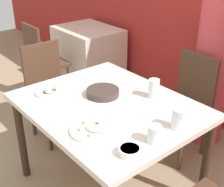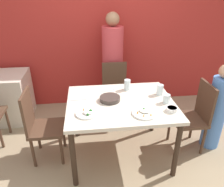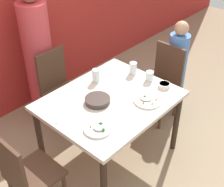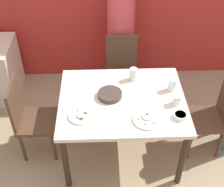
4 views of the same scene
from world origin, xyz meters
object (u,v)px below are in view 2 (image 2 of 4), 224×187
object	(u,v)px
person_adult	(113,68)
plate_rice_adult	(145,112)
chair_child_spot	(194,115)
glass_water_tall	(127,85)
chair_adult_spot	(115,91)
person_child	(216,111)
bowl_curry	(110,98)

from	to	relation	value
person_adult	plate_rice_adult	world-z (taller)	person_adult
chair_child_spot	plate_rice_adult	xyz separation A→B (m)	(-0.75, -0.31, 0.29)
chair_child_spot	glass_water_tall	world-z (taller)	chair_child_spot
chair_adult_spot	person_child	bearing A→B (deg)	-34.07
chair_child_spot	person_child	size ratio (longest dim) A/B	0.80
chair_adult_spot	plate_rice_adult	bearing A→B (deg)	-81.89
glass_water_tall	person_adult	bearing A→B (deg)	95.49
chair_child_spot	person_child	distance (m)	0.29
chair_child_spot	plate_rice_adult	world-z (taller)	chair_child_spot
person_adult	bowl_curry	distance (m)	1.14
person_child	plate_rice_adult	world-z (taller)	person_child
glass_water_tall	chair_child_spot	bearing A→B (deg)	-18.85
chair_adult_spot	person_child	size ratio (longest dim) A/B	0.80
bowl_curry	plate_rice_adult	bearing A→B (deg)	-45.18
plate_rice_adult	person_child	bearing A→B (deg)	16.84
person_adult	bowl_curry	world-z (taller)	person_adult
person_adult	glass_water_tall	world-z (taller)	person_adult
chair_child_spot	person_child	xyz separation A→B (m)	(0.29, 0.00, 0.05)
chair_adult_spot	plate_rice_adult	xyz separation A→B (m)	(0.16, -1.13, 0.29)
chair_adult_spot	bowl_curry	bearing A→B (deg)	-102.05
person_adult	bowl_curry	xyz separation A→B (m)	(-0.17, -1.13, 0.04)
person_child	bowl_curry	xyz separation A→B (m)	(-1.37, 0.02, 0.25)
glass_water_tall	plate_rice_adult	bearing A→B (deg)	-82.62
chair_child_spot	bowl_curry	bearing A→B (deg)	-90.92
chair_adult_spot	person_adult	bearing A→B (deg)	90.00
person_adult	chair_child_spot	bearing A→B (deg)	-51.56
plate_rice_adult	glass_water_tall	distance (m)	0.60
chair_adult_spot	bowl_curry	xyz separation A→B (m)	(-0.17, -0.79, 0.30)
bowl_curry	glass_water_tall	size ratio (longest dim) A/B	1.74
person_child	bowl_curry	bearing A→B (deg)	179.28
chair_child_spot	bowl_curry	xyz separation A→B (m)	(-1.08, 0.02, 0.30)
person_adult	plate_rice_adult	bearing A→B (deg)	-83.74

